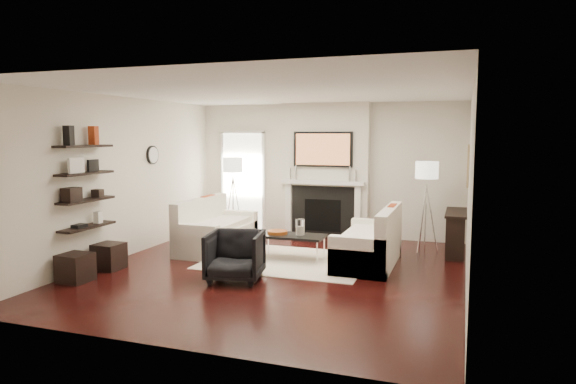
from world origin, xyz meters
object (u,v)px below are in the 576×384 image
(armchair, at_px, (235,254))
(loveseat_right_base, at_px, (368,252))
(loveseat_left_base, at_px, (217,238))
(coffee_table, at_px, (292,236))
(lamp_right_shade, at_px, (427,170))
(ottoman_near, at_px, (109,256))
(lamp_left_shade, at_px, (233,165))

(armchair, bearing_deg, loveseat_right_base, 31.66)
(loveseat_left_base, height_order, armchair, armchair)
(coffee_table, height_order, armchair, armchair)
(loveseat_left_base, relative_size, lamp_right_shade, 4.50)
(ottoman_near, bearing_deg, loveseat_left_base, 60.99)
(coffee_table, relative_size, armchair, 1.42)
(loveseat_left_base, height_order, loveseat_right_base, same)
(coffee_table, height_order, ottoman_near, coffee_table)
(loveseat_left_base, bearing_deg, loveseat_right_base, -3.52)
(lamp_right_shade, bearing_deg, loveseat_left_base, -162.33)
(coffee_table, relative_size, lamp_left_shade, 2.75)
(loveseat_right_base, relative_size, armchair, 2.32)
(loveseat_left_base, bearing_deg, lamp_right_shade, 17.67)
(lamp_right_shade, distance_m, ottoman_near, 5.50)
(armchair, bearing_deg, ottoman_near, 170.79)
(armchair, xyz_separation_m, ottoman_near, (-2.11, -0.07, -0.19))
(ottoman_near, bearing_deg, armchair, 2.00)
(loveseat_left_base, distance_m, ottoman_near, 2.00)
(loveseat_left_base, height_order, lamp_left_shade, lamp_left_shade)
(lamp_left_shade, xyz_separation_m, ottoman_near, (-0.62, -3.18, -1.25))
(lamp_left_shade, bearing_deg, lamp_right_shade, -4.46)
(loveseat_right_base, distance_m, lamp_right_shade, 1.96)
(loveseat_right_base, height_order, lamp_right_shade, lamp_right_shade)
(loveseat_left_base, xyz_separation_m, lamp_left_shade, (-0.35, 1.43, 1.24))
(lamp_right_shade, bearing_deg, loveseat_right_base, -121.31)
(loveseat_left_base, relative_size, lamp_left_shade, 4.50)
(loveseat_left_base, height_order, lamp_right_shade, lamp_right_shade)
(coffee_table, xyz_separation_m, lamp_left_shade, (-1.86, 1.69, 1.05))
(armchair, xyz_separation_m, lamp_right_shade, (2.41, 2.81, 1.06))
(lamp_left_shade, bearing_deg, loveseat_left_base, -76.28)
(lamp_left_shade, distance_m, ottoman_near, 3.48)
(loveseat_right_base, bearing_deg, loveseat_left_base, 176.48)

